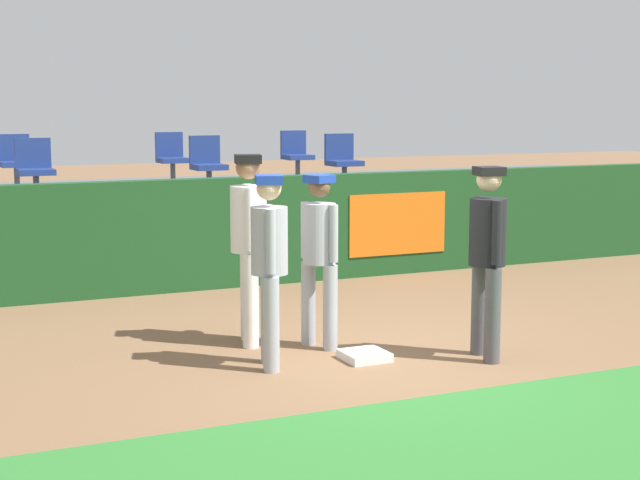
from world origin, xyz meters
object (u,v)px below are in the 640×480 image
at_px(player_coach_visitor, 319,248).
at_px(seat_front_right, 342,158).
at_px(seat_front_left, 35,166).
at_px(seat_front_center, 207,162).
at_px(player_fielder_home, 249,235).
at_px(seat_back_right, 296,153).
at_px(seat_back_left, 16,159).
at_px(first_base, 365,356).
at_px(player_runner_visitor, 269,257).
at_px(seat_back_center, 171,156).
at_px(player_umpire, 487,248).

relative_size(player_coach_visitor, seat_front_right, 2.01).
relative_size(player_coach_visitor, seat_front_left, 2.01).
bearing_deg(player_coach_visitor, seat_front_center, 154.24).
height_order(player_fielder_home, seat_front_left, seat_front_left).
bearing_deg(seat_back_right, seat_front_right, -90.17).
bearing_deg(seat_front_right, seat_front_center, -179.99).
bearing_deg(seat_back_left, first_base, -73.35).
height_order(player_runner_visitor, seat_front_center, seat_front_center).
relative_size(player_runner_visitor, seat_back_center, 2.07).
bearing_deg(player_umpire, seat_back_left, -145.44).
relative_size(seat_front_right, seat_back_center, 1.00).
relative_size(seat_front_center, seat_back_center, 1.00).
bearing_deg(seat_front_left, seat_front_center, -0.01).
bearing_deg(seat_front_center, seat_back_left, 143.15).
xyz_separation_m(seat_front_left, seat_back_right, (4.53, 1.80, -0.00)).
xyz_separation_m(player_runner_visitor, seat_front_right, (3.28, 5.27, 0.53)).
bearing_deg(seat_front_right, first_base, -113.82).
relative_size(player_umpire, seat_front_right, 2.14).
distance_m(player_umpire, seat_back_left, 8.28).
xyz_separation_m(player_coach_visitor, seat_front_left, (-1.95, 4.80, 0.56)).
bearing_deg(first_base, seat_front_left, 111.58).
xyz_separation_m(player_runner_visitor, player_coach_visitor, (0.71, 0.48, -0.03)).
distance_m(seat_front_left, seat_back_center, 2.98).
xyz_separation_m(seat_front_right, seat_back_right, (0.01, 1.80, -0.00)).
distance_m(player_fielder_home, player_runner_visitor, 0.92).
bearing_deg(player_runner_visitor, seat_back_left, -152.56).
bearing_deg(seat_back_left, seat_front_center, -36.85).
xyz_separation_m(first_base, player_fielder_home, (-0.75, 1.04, 1.04)).
relative_size(first_base, seat_front_center, 0.48).
height_order(player_umpire, seat_front_center, seat_front_center).
xyz_separation_m(seat_front_right, seat_back_center, (-2.15, 1.80, -0.00)).
distance_m(player_fielder_home, seat_front_right, 5.39).
relative_size(first_base, player_fielder_home, 0.21).
height_order(player_runner_visitor, seat_back_left, seat_back_left).
xyz_separation_m(player_runner_visitor, player_umpire, (1.94, -0.55, 0.03)).
height_order(player_fielder_home, seat_front_right, seat_front_right).
bearing_deg(player_fielder_home, seat_front_right, 160.66).
bearing_deg(player_fielder_home, first_base, 51.94).
xyz_separation_m(seat_front_center, seat_front_left, (-2.39, 0.00, 0.00)).
relative_size(seat_back_left, seat_front_left, 1.00).
height_order(player_fielder_home, player_coach_visitor, player_fielder_home).
bearing_deg(seat_back_center, player_coach_visitor, -93.64).
distance_m(seat_front_center, seat_front_right, 2.14).
height_order(first_base, seat_front_right, seat_front_right).
height_order(seat_front_right, seat_front_left, same).
distance_m(player_runner_visitor, seat_front_center, 5.42).
bearing_deg(player_coach_visitor, first_base, -3.51).
height_order(player_umpire, seat_back_left, seat_back_left).
relative_size(seat_front_center, seat_back_left, 1.00).
bearing_deg(player_umpire, seat_front_left, -139.54).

